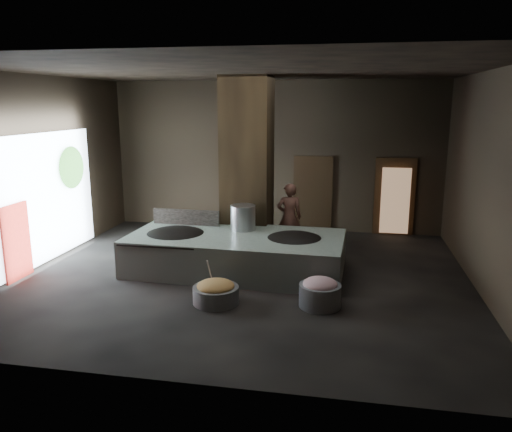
% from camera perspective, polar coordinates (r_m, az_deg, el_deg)
% --- Properties ---
extents(floor, '(10.00, 9.00, 0.10)m').
position_cam_1_polar(floor, '(11.44, -1.41, -7.09)').
color(floor, black).
rests_on(floor, ground).
extents(ceiling, '(10.00, 9.00, 0.10)m').
position_cam_1_polar(ceiling, '(10.78, -1.55, 16.56)').
color(ceiling, black).
rests_on(ceiling, back_wall).
extents(back_wall, '(10.00, 0.10, 4.50)m').
position_cam_1_polar(back_wall, '(15.32, 2.13, 6.83)').
color(back_wall, black).
rests_on(back_wall, ground).
extents(front_wall, '(10.00, 0.10, 4.50)m').
position_cam_1_polar(front_wall, '(6.58, -9.84, -1.41)').
color(front_wall, black).
rests_on(front_wall, ground).
extents(left_wall, '(0.10, 9.00, 4.50)m').
position_cam_1_polar(left_wall, '(12.91, -24.04, 4.61)').
color(left_wall, black).
rests_on(left_wall, ground).
extents(right_wall, '(0.10, 9.00, 4.50)m').
position_cam_1_polar(right_wall, '(10.99, 25.26, 3.24)').
color(right_wall, black).
rests_on(right_wall, ground).
extents(pillar, '(1.20, 1.20, 4.50)m').
position_cam_1_polar(pillar, '(12.78, -1.00, 5.64)').
color(pillar, black).
rests_on(pillar, ground).
extents(hearth_platform, '(5.00, 2.52, 0.86)m').
position_cam_1_polar(hearth_platform, '(11.66, -2.29, -4.24)').
color(hearth_platform, '#9DAE9F').
rests_on(hearth_platform, ground).
extents(platform_cap, '(4.82, 2.31, 0.03)m').
position_cam_1_polar(platform_cap, '(11.55, -2.31, -2.40)').
color(platform_cap, black).
rests_on(platform_cap, hearth_platform).
extents(wok_left, '(1.55, 1.55, 0.43)m').
position_cam_1_polar(wok_left, '(11.92, -9.17, -2.40)').
color(wok_left, black).
rests_on(wok_left, hearth_platform).
extents(wok_left_rim, '(1.58, 1.58, 0.05)m').
position_cam_1_polar(wok_left_rim, '(11.91, -9.18, -2.07)').
color(wok_left_rim, black).
rests_on(wok_left_rim, hearth_platform).
extents(wok_right, '(1.44, 1.44, 0.41)m').
position_cam_1_polar(wok_right, '(11.40, 4.39, -2.98)').
color(wok_right, black).
rests_on(wok_right, hearth_platform).
extents(wok_right_rim, '(1.48, 1.48, 0.05)m').
position_cam_1_polar(wok_right_rim, '(11.38, 4.39, -2.64)').
color(wok_right_rim, black).
rests_on(wok_right_rim, hearth_platform).
extents(stock_pot, '(0.60, 0.60, 0.64)m').
position_cam_1_polar(stock_pot, '(11.98, -1.50, -0.28)').
color(stock_pot, '#A1A4A9').
rests_on(stock_pot, hearth_platform).
extents(splash_guard, '(1.71, 0.12, 0.43)m').
position_cam_1_polar(splash_guard, '(12.59, -7.99, -0.23)').
color(splash_guard, black).
rests_on(splash_guard, hearth_platform).
extents(cook, '(0.74, 0.56, 1.80)m').
position_cam_1_polar(cook, '(13.19, 3.82, -0.11)').
color(cook, brown).
rests_on(cook, ground).
extents(veg_basin, '(1.18, 1.18, 0.33)m').
position_cam_1_polar(veg_basin, '(9.93, -4.61, -8.96)').
color(veg_basin, gray).
rests_on(veg_basin, ground).
extents(veg_fill, '(0.74, 0.74, 0.23)m').
position_cam_1_polar(veg_fill, '(9.87, -4.63, -7.97)').
color(veg_fill, olive).
rests_on(veg_fill, veg_basin).
extents(ladle, '(0.05, 0.36, 0.64)m').
position_cam_1_polar(ladle, '(9.97, -5.26, -6.53)').
color(ladle, '#A1A4A9').
rests_on(ladle, veg_basin).
extents(meat_basin, '(1.00, 1.00, 0.44)m').
position_cam_1_polar(meat_basin, '(9.80, 7.32, -8.99)').
color(meat_basin, gray).
rests_on(meat_basin, ground).
extents(meat_fill, '(0.67, 0.67, 0.26)m').
position_cam_1_polar(meat_fill, '(9.72, 7.35, -7.74)').
color(meat_fill, '#B06A7A').
rests_on(meat_fill, meat_basin).
extents(doorway_near, '(1.18, 0.08, 2.38)m').
position_cam_1_polar(doorway_near, '(15.25, 6.50, 2.36)').
color(doorway_near, black).
rests_on(doorway_near, ground).
extents(doorway_near_glow, '(0.81, 0.04, 1.92)m').
position_cam_1_polar(doorway_near_glow, '(15.47, 5.77, 2.34)').
color(doorway_near_glow, '#8C6647').
rests_on(doorway_near_glow, ground).
extents(doorway_far, '(1.18, 0.08, 2.38)m').
position_cam_1_polar(doorway_far, '(15.27, 15.52, 1.99)').
color(doorway_far, black).
rests_on(doorway_far, ground).
extents(doorway_far_glow, '(0.82, 0.04, 1.94)m').
position_cam_1_polar(doorway_far_glow, '(15.10, 15.62, 1.67)').
color(doorway_far_glow, '#8C6647').
rests_on(doorway_far_glow, ground).
extents(left_opening, '(0.04, 4.20, 3.10)m').
position_cam_1_polar(left_opening, '(13.11, -22.93, 1.94)').
color(left_opening, white).
rests_on(left_opening, ground).
extents(pavilion_sliver, '(0.05, 0.90, 1.70)m').
position_cam_1_polar(pavilion_sliver, '(12.20, -25.68, -2.70)').
color(pavilion_sliver, maroon).
rests_on(pavilion_sliver, ground).
extents(tree_silhouette, '(0.28, 1.10, 1.10)m').
position_cam_1_polar(tree_silhouette, '(13.89, -20.32, 5.22)').
color(tree_silhouette, '#194714').
rests_on(tree_silhouette, left_opening).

